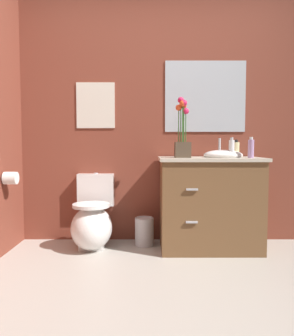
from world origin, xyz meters
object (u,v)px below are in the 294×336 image
object	(u,v)px
flower_vase	(182,137)
wall_poster	(95,105)
soap_bottle	(250,148)
toilet_paper_roll	(10,178)
trash_bin	(144,231)
toilet	(92,222)
vanity_cabinet	(209,202)
lotion_bottle	(235,149)
hand_wash_bottle	(231,148)
wall_mirror	(205,97)

from	to	relation	value
flower_vase	wall_poster	xyz separation A→B (m)	(-0.83, 0.36, 0.32)
soap_bottle	toilet_paper_roll	size ratio (longest dim) A/B	1.67
trash_bin	wall_poster	xyz separation A→B (m)	(-0.49, 0.20, 1.23)
toilet	soap_bottle	xyz separation A→B (m)	(1.43, -0.16, 0.69)
toilet	toilet_paper_roll	xyz separation A→B (m)	(-0.68, -0.20, 0.44)
vanity_cabinet	wall_poster	distance (m)	1.46
vanity_cabinet	flower_vase	world-z (taller)	flower_vase
vanity_cabinet	toilet_paper_roll	xyz separation A→B (m)	(-1.77, -0.17, 0.24)
toilet	flower_vase	bearing A→B (deg)	-6.10
lotion_bottle	wall_poster	world-z (taller)	wall_poster
vanity_cabinet	toilet_paper_roll	distance (m)	1.80
toilet	wall_poster	bearing A→B (deg)	90.00
wall_poster	toilet_paper_roll	world-z (taller)	wall_poster
soap_bottle	toilet_paper_roll	distance (m)	2.12
vanity_cabinet	toilet_paper_roll	size ratio (longest dim) A/B	9.40
trash_bin	toilet	bearing A→B (deg)	-171.71
toilet	trash_bin	xyz separation A→B (m)	(0.49, 0.07, -0.11)
toilet	vanity_cabinet	bearing A→B (deg)	-1.38
soap_bottle	hand_wash_bottle	xyz separation A→B (m)	(-0.15, 0.07, -0.00)
flower_vase	hand_wash_bottle	xyz separation A→B (m)	(0.44, -0.00, -0.10)
vanity_cabinet	hand_wash_bottle	world-z (taller)	hand_wash_bottle
toilet_paper_roll	vanity_cabinet	bearing A→B (deg)	5.47
toilet	wall_mirror	distance (m)	1.65
lotion_bottle	wall_mirror	bearing A→B (deg)	146.44
lotion_bottle	wall_mirror	world-z (taller)	wall_mirror
trash_bin	wall_poster	world-z (taller)	wall_poster
flower_vase	wall_mirror	size ratio (longest dim) A/B	0.68
flower_vase	soap_bottle	distance (m)	0.61
flower_vase	soap_bottle	xyz separation A→B (m)	(0.60, -0.07, -0.10)
toilet	vanity_cabinet	distance (m)	1.11
toilet	soap_bottle	size ratio (longest dim) A/B	3.75
flower_vase	wall_mirror	xyz separation A→B (m)	(0.26, 0.36, 0.41)
toilet	hand_wash_bottle	distance (m)	1.45
hand_wash_bottle	soap_bottle	bearing A→B (deg)	-22.82
toilet_paper_roll	trash_bin	bearing A→B (deg)	12.93
soap_bottle	trash_bin	size ratio (longest dim) A/B	0.68
flower_vase	vanity_cabinet	bearing A→B (deg)	13.34
wall_mirror	toilet_paper_roll	size ratio (longest dim) A/B	7.27
wall_poster	trash_bin	bearing A→B (deg)	-21.98
soap_bottle	lotion_bottle	bearing A→B (deg)	104.86
hand_wash_bottle	wall_poster	bearing A→B (deg)	164.18
hand_wash_bottle	toilet_paper_roll	size ratio (longest dim) A/B	1.65
toilet	lotion_bottle	distance (m)	1.53
wall_poster	wall_mirror	world-z (taller)	wall_mirror
vanity_cabinet	hand_wash_bottle	bearing A→B (deg)	-20.71
flower_vase	wall_mirror	bearing A→B (deg)	53.79
soap_bottle	hand_wash_bottle	world-z (taller)	soap_bottle
hand_wash_bottle	lotion_bottle	bearing A→B (deg)	64.09
flower_vase	trash_bin	world-z (taller)	flower_vase
lotion_bottle	toilet_paper_roll	bearing A→B (deg)	-172.02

